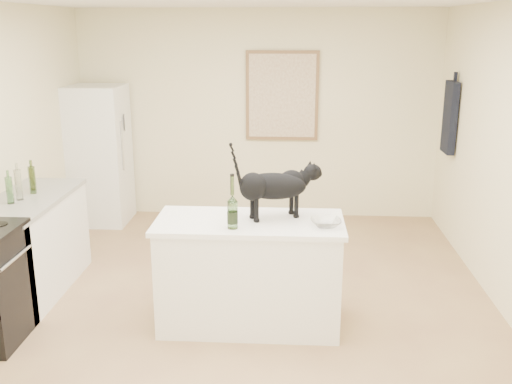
{
  "coord_description": "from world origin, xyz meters",
  "views": [
    {
      "loc": [
        0.42,
        -4.61,
        2.39
      ],
      "look_at": [
        0.15,
        -0.15,
        1.12
      ],
      "focal_mm": 41.23,
      "sensor_mm": 36.0,
      "label": 1
    }
  ],
  "objects_px": {
    "fridge": "(98,155)",
    "black_cat": "(273,190)",
    "glass_bowl": "(326,223)",
    "wine_bottle": "(232,205)"
  },
  "relations": [
    {
      "from": "fridge",
      "to": "wine_bottle",
      "type": "height_order",
      "value": "fridge"
    },
    {
      "from": "fridge",
      "to": "black_cat",
      "type": "height_order",
      "value": "fridge"
    },
    {
      "from": "black_cat",
      "to": "wine_bottle",
      "type": "height_order",
      "value": "black_cat"
    },
    {
      "from": "fridge",
      "to": "glass_bowl",
      "type": "distance_m",
      "value": 3.75
    },
    {
      "from": "fridge",
      "to": "wine_bottle",
      "type": "distance_m",
      "value": 3.37
    },
    {
      "from": "black_cat",
      "to": "glass_bowl",
      "type": "relative_size",
      "value": 2.89
    },
    {
      "from": "fridge",
      "to": "wine_bottle",
      "type": "bearing_deg",
      "value": -54.82
    },
    {
      "from": "fridge",
      "to": "black_cat",
      "type": "bearing_deg",
      "value": -47.98
    },
    {
      "from": "fridge",
      "to": "wine_bottle",
      "type": "relative_size",
      "value": 4.54
    },
    {
      "from": "glass_bowl",
      "to": "fridge",
      "type": "bearing_deg",
      "value": 134.85
    }
  ]
}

